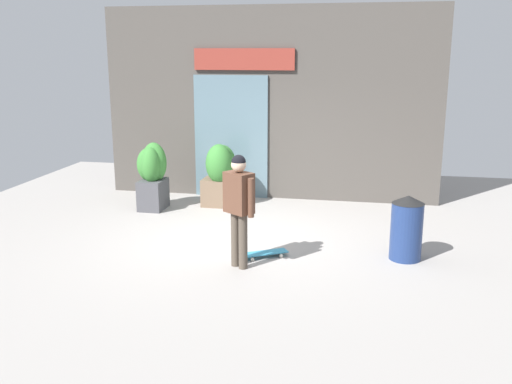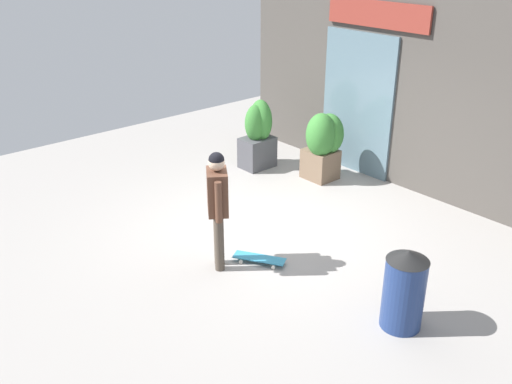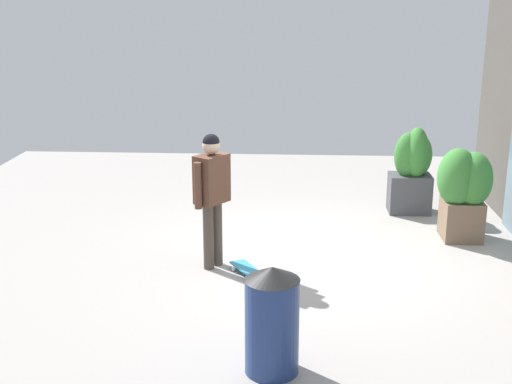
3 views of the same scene
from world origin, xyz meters
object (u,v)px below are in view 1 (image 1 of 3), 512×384
object	(u,v)px
trash_bin	(407,228)
skateboarder	(239,200)
planter_box_left	(152,173)
planter_box_right	(220,170)
skateboard	(264,253)

from	to	relation	value
trash_bin	skateboarder	bearing A→B (deg)	-161.40
skateboarder	trash_bin	xyz separation A→B (m)	(2.40, 0.81, -0.52)
planter_box_left	planter_box_right	bearing A→B (deg)	20.94
planter_box_right	skateboarder	bearing A→B (deg)	-70.83
planter_box_left	planter_box_right	world-z (taller)	planter_box_left
planter_box_right	trash_bin	xyz separation A→B (m)	(3.54, -2.47, -0.24)
planter_box_left	trash_bin	xyz separation A→B (m)	(4.80, -1.99, -0.23)
skateboarder	planter_box_right	world-z (taller)	skateboarder
skateboarder	planter_box_right	xyz separation A→B (m)	(-1.14, 3.28, -0.28)
skateboarder	planter_box_right	bearing A→B (deg)	53.45
trash_bin	planter_box_right	bearing A→B (deg)	145.03
skateboarder	skateboard	xyz separation A→B (m)	(0.28, 0.48, -0.95)
planter_box_right	trash_bin	bearing A→B (deg)	-34.97
planter_box_right	planter_box_left	bearing A→B (deg)	-159.06
planter_box_left	skateboarder	bearing A→B (deg)	-49.31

